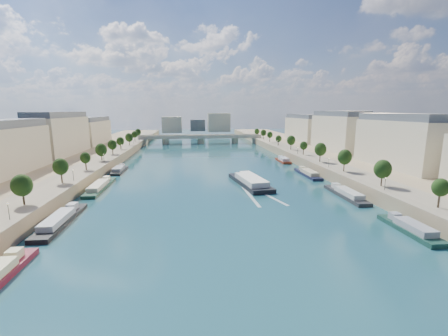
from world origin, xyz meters
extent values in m
plane|color=#0D393D|center=(0.00, 100.00, 0.00)|extent=(700.00, 700.00, 0.00)
cube|color=#9E8460|center=(-72.00, 100.00, 2.50)|extent=(44.00, 520.00, 5.00)
cube|color=#9E8460|center=(72.00, 100.00, 2.50)|extent=(44.00, 520.00, 5.00)
cube|color=gray|center=(-57.00, 100.00, 5.05)|extent=(14.00, 520.00, 0.10)
cube|color=gray|center=(57.00, 100.00, 5.05)|extent=(14.00, 520.00, 0.10)
cylinder|color=#382B1E|center=(-55.00, 42.00, 6.91)|extent=(0.50, 0.50, 3.82)
ellipsoid|color=black|center=(-55.00, 42.00, 10.50)|extent=(4.80, 4.80, 5.52)
cylinder|color=#382B1E|center=(-55.00, 66.00, 6.91)|extent=(0.50, 0.50, 3.82)
ellipsoid|color=black|center=(-55.00, 66.00, 10.50)|extent=(4.80, 4.80, 5.52)
cylinder|color=#382B1E|center=(-55.00, 90.00, 6.91)|extent=(0.50, 0.50, 3.82)
ellipsoid|color=black|center=(-55.00, 90.00, 10.50)|extent=(4.80, 4.80, 5.52)
cylinder|color=#382B1E|center=(-55.00, 114.00, 6.91)|extent=(0.50, 0.50, 3.82)
ellipsoid|color=black|center=(-55.00, 114.00, 10.50)|extent=(4.80, 4.80, 5.52)
cylinder|color=#382B1E|center=(-55.00, 138.00, 6.91)|extent=(0.50, 0.50, 3.82)
ellipsoid|color=black|center=(-55.00, 138.00, 10.50)|extent=(4.80, 4.80, 5.52)
cylinder|color=#382B1E|center=(-55.00, 162.00, 6.91)|extent=(0.50, 0.50, 3.82)
ellipsoid|color=black|center=(-55.00, 162.00, 10.50)|extent=(4.80, 4.80, 5.52)
cylinder|color=#382B1E|center=(-55.00, 186.00, 6.91)|extent=(0.50, 0.50, 3.82)
ellipsoid|color=black|center=(-55.00, 186.00, 10.50)|extent=(4.80, 4.80, 5.52)
cylinder|color=#382B1E|center=(-55.00, 210.00, 6.91)|extent=(0.50, 0.50, 3.82)
ellipsoid|color=black|center=(-55.00, 210.00, 10.50)|extent=(4.80, 4.80, 5.52)
cylinder|color=#382B1E|center=(-55.00, 234.00, 6.91)|extent=(0.50, 0.50, 3.82)
ellipsoid|color=black|center=(-55.00, 234.00, 10.50)|extent=(4.80, 4.80, 5.52)
cylinder|color=#382B1E|center=(55.00, 26.00, 6.91)|extent=(0.50, 0.50, 3.82)
ellipsoid|color=black|center=(55.00, 26.00, 10.50)|extent=(4.80, 4.80, 5.52)
cylinder|color=#382B1E|center=(55.00, 50.00, 6.91)|extent=(0.50, 0.50, 3.82)
ellipsoid|color=black|center=(55.00, 50.00, 10.50)|extent=(4.80, 4.80, 5.52)
cylinder|color=#382B1E|center=(55.00, 74.00, 6.91)|extent=(0.50, 0.50, 3.82)
ellipsoid|color=black|center=(55.00, 74.00, 10.50)|extent=(4.80, 4.80, 5.52)
cylinder|color=#382B1E|center=(55.00, 98.00, 6.91)|extent=(0.50, 0.50, 3.82)
ellipsoid|color=black|center=(55.00, 98.00, 10.50)|extent=(4.80, 4.80, 5.52)
cylinder|color=#382B1E|center=(55.00, 122.00, 6.91)|extent=(0.50, 0.50, 3.82)
ellipsoid|color=black|center=(55.00, 122.00, 10.50)|extent=(4.80, 4.80, 5.52)
cylinder|color=#382B1E|center=(55.00, 146.00, 6.91)|extent=(0.50, 0.50, 3.82)
ellipsoid|color=black|center=(55.00, 146.00, 10.50)|extent=(4.80, 4.80, 5.52)
cylinder|color=#382B1E|center=(55.00, 170.00, 6.91)|extent=(0.50, 0.50, 3.82)
ellipsoid|color=black|center=(55.00, 170.00, 10.50)|extent=(4.80, 4.80, 5.52)
cylinder|color=#382B1E|center=(55.00, 194.00, 6.91)|extent=(0.50, 0.50, 3.82)
ellipsoid|color=black|center=(55.00, 194.00, 10.50)|extent=(4.80, 4.80, 5.52)
cylinder|color=#382B1E|center=(55.00, 218.00, 6.91)|extent=(0.50, 0.50, 3.82)
ellipsoid|color=black|center=(55.00, 218.00, 10.50)|extent=(4.80, 4.80, 5.52)
cylinder|color=#382B1E|center=(55.00, 242.00, 6.91)|extent=(0.50, 0.50, 3.82)
ellipsoid|color=black|center=(55.00, 242.00, 10.50)|extent=(4.80, 4.80, 5.52)
cylinder|color=black|center=(-52.50, 30.00, 7.00)|extent=(0.14, 0.14, 4.00)
sphere|color=#FFE5B2|center=(-52.50, 30.00, 9.10)|extent=(0.36, 0.36, 0.36)
cylinder|color=black|center=(-52.50, 70.00, 7.00)|extent=(0.14, 0.14, 4.00)
sphere|color=#FFE5B2|center=(-52.50, 70.00, 9.10)|extent=(0.36, 0.36, 0.36)
cylinder|color=black|center=(-52.50, 110.00, 7.00)|extent=(0.14, 0.14, 4.00)
sphere|color=#FFE5B2|center=(-52.50, 110.00, 9.10)|extent=(0.36, 0.36, 0.36)
cylinder|color=black|center=(-52.50, 150.00, 7.00)|extent=(0.14, 0.14, 4.00)
sphere|color=#FFE5B2|center=(-52.50, 150.00, 9.10)|extent=(0.36, 0.36, 0.36)
cylinder|color=black|center=(-52.50, 190.00, 7.00)|extent=(0.14, 0.14, 4.00)
sphere|color=#FFE5B2|center=(-52.50, 190.00, 9.10)|extent=(0.36, 0.36, 0.36)
cylinder|color=black|center=(52.50, 45.00, 7.00)|extent=(0.14, 0.14, 4.00)
sphere|color=#FFE5B2|center=(52.50, 45.00, 9.10)|extent=(0.36, 0.36, 0.36)
cylinder|color=black|center=(52.50, 85.00, 7.00)|extent=(0.14, 0.14, 4.00)
sphere|color=#FFE5B2|center=(52.50, 85.00, 9.10)|extent=(0.36, 0.36, 0.36)
cylinder|color=black|center=(52.50, 125.00, 7.00)|extent=(0.14, 0.14, 4.00)
sphere|color=#FFE5B2|center=(52.50, 125.00, 9.10)|extent=(0.36, 0.36, 0.36)
cylinder|color=black|center=(52.50, 165.00, 7.00)|extent=(0.14, 0.14, 4.00)
sphere|color=#FFE5B2|center=(52.50, 165.00, 9.10)|extent=(0.36, 0.36, 0.36)
cylinder|color=black|center=(52.50, 205.00, 7.00)|extent=(0.14, 0.14, 4.00)
sphere|color=#FFE5B2|center=(52.50, 205.00, 9.10)|extent=(0.36, 0.36, 0.36)
cube|color=#C0B394|center=(-85.00, 141.00, 15.00)|extent=(16.00, 52.00, 20.00)
cube|color=#474C54|center=(-85.00, 141.00, 26.60)|extent=(14.72, 50.44, 3.20)
cube|color=#C0B394|center=(-85.00, 199.00, 15.00)|extent=(16.00, 52.00, 20.00)
cube|color=#474C54|center=(-85.00, 199.00, 26.60)|extent=(14.72, 50.44, 3.20)
cube|color=#C0B394|center=(85.00, 83.00, 15.00)|extent=(16.00, 52.00, 20.00)
cube|color=#474C54|center=(85.00, 83.00, 26.60)|extent=(14.72, 50.44, 3.20)
cube|color=#C0B394|center=(85.00, 141.00, 15.00)|extent=(16.00, 52.00, 20.00)
cube|color=#474C54|center=(85.00, 141.00, 26.60)|extent=(14.72, 50.44, 3.20)
cube|color=#C0B394|center=(85.00, 199.00, 15.00)|extent=(16.00, 52.00, 20.00)
cube|color=#474C54|center=(85.00, 199.00, 26.60)|extent=(14.72, 50.44, 3.20)
cube|color=#C0B394|center=(-30.00, 310.00, 14.00)|extent=(22.00, 18.00, 18.00)
cube|color=#C0B394|center=(25.00, 320.00, 16.00)|extent=(26.00, 20.00, 22.00)
cube|color=#474C54|center=(0.00, 335.00, 12.00)|extent=(18.00, 16.00, 14.00)
cube|color=#C1B79E|center=(0.00, 235.36, 6.20)|extent=(112.00, 11.00, 2.20)
cube|color=#C1B79E|center=(0.00, 230.36, 7.70)|extent=(112.00, 0.80, 0.90)
cube|color=#C1B79E|center=(0.00, 240.36, 7.70)|extent=(112.00, 0.80, 0.90)
cylinder|color=#C1B79E|center=(-32.00, 235.36, 2.50)|extent=(6.40, 6.40, 5.00)
cylinder|color=#C1B79E|center=(0.00, 235.36, 2.50)|extent=(6.40, 6.40, 5.00)
cylinder|color=#C1B79E|center=(32.00, 235.36, 2.50)|extent=(6.40, 6.40, 5.00)
cube|color=#C1B79E|center=(-52.00, 235.36, 2.50)|extent=(6.00, 12.00, 5.00)
cube|color=#C1B79E|center=(52.00, 235.36, 2.50)|extent=(6.00, 12.00, 5.00)
cube|color=black|center=(14.69, 77.24, 0.54)|extent=(14.00, 33.07, 2.29)
cube|color=white|center=(14.69, 74.68, 2.72)|extent=(10.63, 21.74, 2.06)
cube|color=white|center=(14.69, 86.85, 2.59)|extent=(5.12, 4.51, 1.80)
cube|color=silver|center=(11.49, 60.24, 0.02)|extent=(2.06, 26.03, 0.04)
cube|color=silver|center=(17.89, 60.24, 0.02)|extent=(8.27, 25.34, 0.04)
cube|color=beige|center=(-45.50, 17.99, 2.10)|extent=(2.50, 2.66, 1.80)
cube|color=black|center=(-45.50, 40.26, 0.30)|extent=(5.00, 27.53, 1.80)
cube|color=#B3B7C0|center=(-45.50, 38.06, 2.00)|extent=(4.10, 15.14, 1.60)
cube|color=#B3B7C0|center=(-45.50, 48.52, 2.10)|extent=(2.50, 3.30, 1.80)
cube|color=#183D2B|center=(-45.50, 77.21, 0.30)|extent=(5.00, 29.80, 1.80)
cube|color=beige|center=(-45.50, 74.82, 2.00)|extent=(4.10, 16.39, 1.60)
cube|color=beige|center=(-45.50, 86.14, 2.10)|extent=(2.50, 3.58, 1.80)
cube|color=black|center=(-45.50, 110.17, 0.30)|extent=(5.00, 19.69, 1.80)
cube|color=gray|center=(-45.50, 108.60, 2.00)|extent=(4.10, 10.83, 1.60)
cube|color=gray|center=(-45.50, 116.08, 2.10)|extent=(2.50, 2.36, 1.80)
cube|color=#173A31|center=(45.50, 23.85, 0.30)|extent=(5.00, 19.75, 1.80)
cube|color=#919299|center=(45.50, 22.27, 2.00)|extent=(4.10, 10.86, 1.60)
cube|color=#919299|center=(45.50, 29.77, 2.10)|extent=(2.50, 2.37, 1.80)
cube|color=#28282A|center=(45.50, 55.88, 0.30)|extent=(5.00, 25.24, 1.80)
cube|color=beige|center=(45.50, 53.86, 2.00)|extent=(4.10, 13.88, 1.60)
cube|color=beige|center=(45.50, 63.45, 2.10)|extent=(2.50, 3.03, 1.80)
cube|color=black|center=(45.50, 91.34, 0.30)|extent=(5.00, 24.07, 1.80)
cube|color=#C6B994|center=(45.50, 89.42, 2.00)|extent=(4.10, 13.24, 1.60)
cube|color=#C6B994|center=(45.50, 98.57, 2.10)|extent=(2.50, 2.89, 1.80)
cube|color=maroon|center=(45.50, 129.80, 0.30)|extent=(5.00, 17.32, 1.80)
cube|color=silver|center=(45.50, 128.42, 2.00)|extent=(4.10, 9.53, 1.60)
cube|color=silver|center=(45.50, 135.00, 2.10)|extent=(2.50, 2.08, 1.80)
camera|label=1|loc=(-9.78, -42.25, 30.55)|focal=24.00mm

